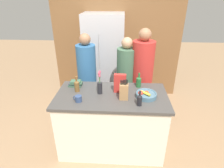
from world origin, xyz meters
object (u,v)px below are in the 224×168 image
(refrigerator, at_px, (104,60))
(fruit_bowl, at_px, (146,94))
(person_in_blue, at_px, (126,77))
(bottle_vinegar, at_px, (140,100))
(person_at_sink, at_px, (87,74))
(knife_block, at_px, (124,91))
(book_stack, at_px, (76,83))
(bottle_oil, at_px, (139,81))
(cereal_box, at_px, (120,83))
(bottle_wine, at_px, (77,86))
(person_in_red_tee, at_px, (142,74))
(coffee_mug, at_px, (78,99))
(flower_vase, at_px, (100,86))

(refrigerator, distance_m, fruit_bowl, 1.66)
(person_in_blue, bearing_deg, bottle_vinegar, -69.22)
(bottle_vinegar, relative_size, person_at_sink, 0.13)
(knife_block, height_order, book_stack, knife_block)
(refrigerator, height_order, bottle_oil, refrigerator)
(cereal_box, bearing_deg, bottle_oil, 33.26)
(book_stack, bearing_deg, bottle_vinegar, -27.69)
(fruit_bowl, xyz_separation_m, bottle_oil, (-0.08, 0.31, 0.05))
(bottle_wine, bearing_deg, bottle_oil, 12.44)
(knife_block, distance_m, person_at_sink, 1.06)
(fruit_bowl, xyz_separation_m, book_stack, (-1.04, 0.28, -0.00))
(bottle_vinegar, bearing_deg, fruit_bowl, 64.20)
(cereal_box, distance_m, bottle_wine, 0.62)
(bottle_oil, height_order, bottle_wine, bottle_wine)
(refrigerator, xyz_separation_m, bottle_wine, (-0.26, -1.39, 0.09))
(book_stack, height_order, bottle_oil, bottle_oil)
(refrigerator, height_order, person_in_blue, refrigerator)
(fruit_bowl, height_order, knife_block, knife_block)
(cereal_box, relative_size, person_in_red_tee, 0.16)
(coffee_mug, bearing_deg, refrigerator, 83.71)
(knife_block, bearing_deg, cereal_box, 106.48)
(flower_vase, distance_m, person_in_red_tee, 0.93)
(coffee_mug, height_order, person_in_blue, person_in_blue)
(refrigerator, relative_size, bottle_wine, 8.03)
(knife_block, height_order, person_in_red_tee, person_in_red_tee)
(bottle_vinegar, height_order, person_in_red_tee, person_in_red_tee)
(cereal_box, bearing_deg, person_in_red_tee, 58.42)
(cereal_box, xyz_separation_m, bottle_vinegar, (0.26, -0.34, -0.06))
(flower_vase, height_order, bottle_oil, flower_vase)
(cereal_box, bearing_deg, refrigerator, 104.66)
(knife_block, distance_m, person_in_red_tee, 0.85)
(coffee_mug, bearing_deg, bottle_oil, 29.98)
(refrigerator, distance_m, bottle_wine, 1.42)
(flower_vase, bearing_deg, person_at_sink, 114.43)
(refrigerator, height_order, person_in_red_tee, refrigerator)
(bottle_wine, bearing_deg, book_stack, 109.76)
(book_stack, bearing_deg, person_in_red_tee, 22.93)
(fruit_bowl, distance_m, bottle_oil, 0.32)
(bottle_vinegar, xyz_separation_m, person_at_sink, (-0.85, 0.97, -0.09))
(coffee_mug, xyz_separation_m, person_in_blue, (0.64, 0.92, -0.08))
(flower_vase, relative_size, bottle_oil, 1.53)
(person_in_red_tee, bearing_deg, coffee_mug, -122.17)
(cereal_box, distance_m, coffee_mug, 0.62)
(bottle_wine, relative_size, person_in_red_tee, 0.13)
(flower_vase, xyz_separation_m, book_stack, (-0.40, 0.21, -0.08))
(cereal_box, distance_m, bottle_vinegar, 0.43)
(flower_vase, distance_m, bottle_wine, 0.34)
(refrigerator, xyz_separation_m, book_stack, (-0.32, -1.22, 0.03))
(bottle_wine, xyz_separation_m, person_in_red_tee, (0.99, 0.62, -0.05))
(book_stack, distance_m, person_at_sink, 0.49)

